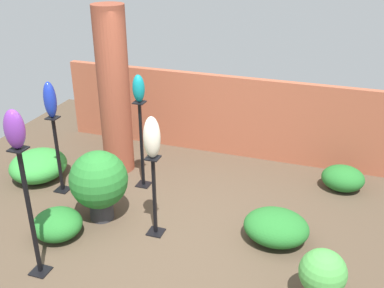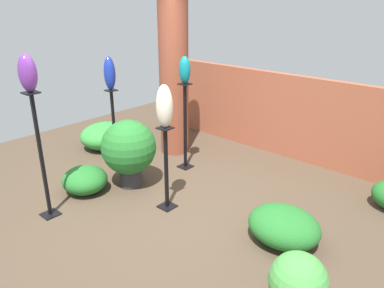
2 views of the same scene
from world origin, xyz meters
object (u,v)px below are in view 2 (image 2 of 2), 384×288
at_px(pedestal_violet, 42,162).
at_px(pedestal_cobalt, 114,128).
at_px(art_vase_violet, 28,73).
at_px(potted_plant_front_right, 298,285).
at_px(brick_pillar, 174,77).
at_px(art_vase_cobalt, 110,73).
at_px(potted_plant_mid_left, 129,149).
at_px(pedestal_ivory, 167,172).
at_px(art_vase_ivory, 165,106).
at_px(art_vase_teal, 185,70).
at_px(pedestal_teal, 185,130).

relative_size(pedestal_violet, pedestal_cobalt, 1.33).
distance_m(art_vase_violet, potted_plant_front_right, 3.35).
distance_m(brick_pillar, art_vase_cobalt, 1.03).
bearing_deg(brick_pillar, art_vase_cobalt, -117.95).
bearing_deg(potted_plant_mid_left, brick_pillar, 107.65).
bearing_deg(pedestal_ivory, potted_plant_mid_left, 174.95).
xyz_separation_m(brick_pillar, art_vase_cobalt, (-0.48, -0.90, 0.13)).
height_order(art_vase_ivory, potted_plant_mid_left, art_vase_ivory).
height_order(pedestal_violet, art_vase_cobalt, art_vase_cobalt).
xyz_separation_m(pedestal_violet, art_vase_teal, (0.30, 2.13, 0.81)).
xyz_separation_m(pedestal_cobalt, art_vase_cobalt, (-0.00, 0.00, 0.88)).
relative_size(brick_pillar, potted_plant_mid_left, 2.67).
xyz_separation_m(pedestal_cobalt, art_vase_ivory, (1.71, -0.51, 0.80)).
xyz_separation_m(pedestal_teal, pedestal_cobalt, (-1.07, -0.53, -0.08)).
height_order(pedestal_cobalt, art_vase_cobalt, art_vase_cobalt).
relative_size(pedestal_teal, potted_plant_mid_left, 1.39).
bearing_deg(art_vase_teal, art_vase_cobalt, -153.85).
xyz_separation_m(pedestal_violet, art_vase_violet, (0.00, 0.00, 1.03)).
bearing_deg(art_vase_violet, potted_plant_front_right, 10.32).
bearing_deg(pedestal_violet, art_vase_teal, 81.97).
bearing_deg(potted_plant_front_right, pedestal_cobalt, 164.32).
height_order(pedestal_teal, potted_plant_mid_left, pedestal_teal).
bearing_deg(brick_pillar, potted_plant_front_right, -30.79).
relative_size(pedestal_ivory, pedestal_cobalt, 0.93).
xyz_separation_m(art_vase_teal, art_vase_cobalt, (-1.07, -0.53, -0.11)).
bearing_deg(pedestal_ivory, pedestal_violet, -130.70).
bearing_deg(pedestal_teal, potted_plant_mid_left, -99.84).
distance_m(pedestal_ivory, pedestal_cobalt, 1.79).
relative_size(art_vase_cobalt, potted_plant_front_right, 0.81).
bearing_deg(potted_plant_mid_left, pedestal_ivory, -5.05).
bearing_deg(pedestal_ivory, brick_pillar, 131.22).
relative_size(art_vase_ivory, art_vase_cobalt, 1.01).
xyz_separation_m(pedestal_teal, art_vase_cobalt, (-1.07, -0.53, 0.80)).
distance_m(pedestal_cobalt, art_vase_ivory, 1.96).
xyz_separation_m(pedestal_ivory, potted_plant_mid_left, (-0.81, 0.07, 0.07)).
bearing_deg(pedestal_cobalt, pedestal_violet, -64.32).
bearing_deg(pedestal_cobalt, pedestal_teal, 26.15).
relative_size(pedestal_violet, art_vase_cobalt, 3.03).
bearing_deg(art_vase_ivory, brick_pillar, 131.22).
bearing_deg(potted_plant_mid_left, art_vase_cobalt, 154.26).
relative_size(pedestal_cobalt, art_vase_ivory, 2.27).
relative_size(pedestal_ivory, potted_plant_mid_left, 1.12).
height_order(art_vase_cobalt, potted_plant_front_right, art_vase_cobalt).
distance_m(pedestal_violet, art_vase_violet, 1.03).
relative_size(potted_plant_mid_left, potted_plant_front_right, 1.53).
distance_m(pedestal_cobalt, art_vase_violet, 2.16).
relative_size(pedestal_ivory, art_vase_cobalt, 2.11).
xyz_separation_m(pedestal_violet, art_vase_cobalt, (-0.77, 1.60, 0.70)).
relative_size(pedestal_violet, art_vase_ivory, 3.02).
height_order(pedestal_cobalt, art_vase_teal, art_vase_teal).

